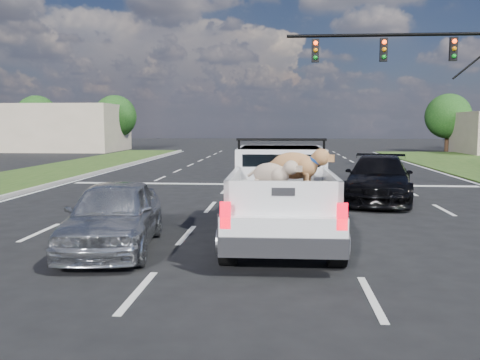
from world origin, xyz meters
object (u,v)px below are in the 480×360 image
at_px(pickup_truck, 281,191).
at_px(black_coupe, 379,179).
at_px(silver_sedan, 114,215).
at_px(traffic_signal, 447,71).

relative_size(pickup_truck, black_coupe, 1.16).
relative_size(silver_sedan, black_coupe, 0.80).
bearing_deg(silver_sedan, black_coupe, 39.89).
bearing_deg(pickup_truck, black_coupe, 59.68).
bearing_deg(black_coupe, silver_sedan, -121.09).
distance_m(pickup_truck, black_coupe, 6.54).
bearing_deg(black_coupe, pickup_truck, -107.63).
bearing_deg(traffic_signal, silver_sedan, -130.52).
bearing_deg(black_coupe, traffic_signal, 65.45).
height_order(traffic_signal, pickup_truck, traffic_signal).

